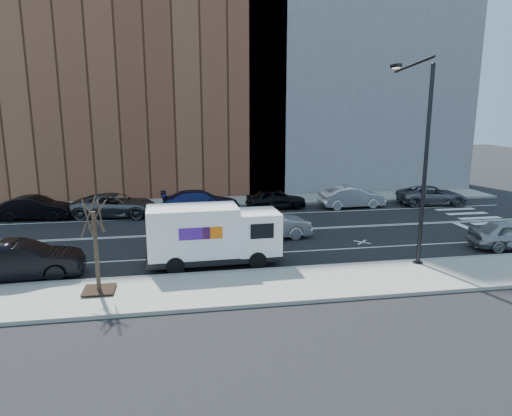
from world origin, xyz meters
name	(u,v)px	position (x,y,z in m)	size (l,w,h in m)	color
ground	(245,232)	(0.00, 0.00, 0.00)	(120.00, 120.00, 0.00)	black
sidewalk_near	(277,285)	(0.00, -8.80, 0.07)	(44.00, 3.60, 0.15)	gray
sidewalk_far	(228,202)	(0.00, 8.80, 0.07)	(44.00, 3.60, 0.15)	gray
curb_near	(268,270)	(0.00, -7.00, 0.08)	(44.00, 0.25, 0.17)	gray
curb_far	(231,206)	(0.00, 7.00, 0.08)	(44.00, 0.25, 0.17)	gray
crosswalk	(487,220)	(16.00, 0.00, 0.00)	(3.00, 14.00, 0.01)	white
road_markings	(245,232)	(0.00, 0.00, 0.00)	(40.00, 8.60, 0.01)	white
bldg_brick	(123,62)	(-8.00, 15.60, 11.00)	(26.00, 10.00, 22.00)	brown
bldg_concrete	(349,43)	(12.00, 15.60, 13.00)	(20.00, 10.00, 26.00)	slate
streetlight	(420,155)	(7.00, -6.91, 5.08)	(0.44, 4.02, 9.34)	black
street_tree	(97,260)	(-7.00, -8.40, 1.45)	(1.20, 1.20, 3.75)	black
fedex_van	(213,234)	(-2.33, -5.60, 1.47)	(6.20, 2.33, 2.81)	black
far_parked_b	(36,208)	(-13.06, 5.45, 0.77)	(1.63, 4.68, 1.54)	black
far_parked_c	(116,205)	(-8.00, 5.36, 0.79)	(2.61, 5.67, 1.58)	#4E5256
far_parked_d	(201,202)	(-2.27, 5.62, 0.79)	(2.22, 5.45, 1.58)	#161D50
far_parked_e	(276,199)	(3.20, 5.92, 0.74)	(1.75, 4.35, 1.48)	black
far_parked_f	(352,197)	(8.80, 5.41, 0.79)	(1.68, 4.80, 1.58)	silver
far_parked_g	(432,195)	(15.24, 5.36, 0.71)	(2.37, 5.14, 1.43)	#56585F
driving_sedan	(267,225)	(1.02, -1.70, 0.81)	(1.71, 4.89, 1.61)	#A5A5A9
near_parked_rear_a	(20,261)	(-10.51, -6.08, 0.83)	(1.76, 5.05, 1.66)	black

